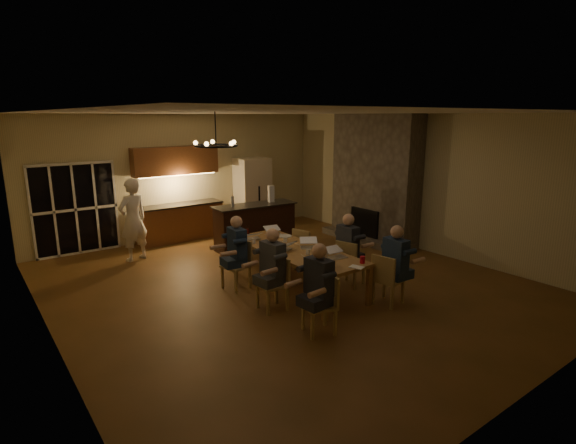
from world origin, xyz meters
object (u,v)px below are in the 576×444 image
at_px(chandelier, 216,146).
at_px(laptop_f, 274,230).
at_px(mug_back, 253,241).
at_px(can_cola, 248,231).
at_px(chair_left_near, 319,305).
at_px(laptop_d, 309,242).
at_px(redcup_near, 362,260).
at_px(standing_person, 133,220).
at_px(mug_mid, 285,240).
at_px(laptop_a, 321,260).
at_px(dining_table, 295,268).
at_px(mug_front, 308,252).
at_px(plate_near, 330,252).
at_px(can_silver, 326,255).
at_px(plate_left, 312,264).
at_px(chair_left_mid, 272,284).
at_px(person_right_near, 395,265).
at_px(laptop_b, 337,251).
at_px(redcup_mid, 264,244).
at_px(person_left_far, 237,252).
at_px(plate_far, 285,236).
at_px(laptop_e, 252,233).
at_px(refrigerator, 253,193).
at_px(person_right_mid, 347,250).
at_px(chair_left_far, 236,265).
at_px(person_left_mid, 273,269).
at_px(person_left_near, 319,289).
at_px(bar_island, 255,226).
at_px(chair_right_far, 307,249).
at_px(laptop_c, 283,244).
at_px(bar_bottle, 232,201).
at_px(chair_right_near, 388,279).
at_px(chair_right_mid, 351,263).

xyz_separation_m(chandelier, laptop_f, (2.23, 1.84, -1.89)).
xyz_separation_m(mug_back, can_cola, (0.29, 0.67, 0.01)).
xyz_separation_m(chair_left_near, laptop_f, (1.09, 2.70, 0.42)).
relative_size(laptop_d, redcup_near, 2.67).
distance_m(standing_person, laptop_f, 3.20).
distance_m(chandelier, mug_mid, 3.14).
bearing_deg(laptop_a, dining_table, -109.30).
bearing_deg(laptop_a, chandelier, -13.02).
bearing_deg(laptop_f, mug_mid, -93.13).
xyz_separation_m(mug_front, plate_near, (0.39, -0.14, -0.04)).
xyz_separation_m(laptop_a, mug_front, (0.26, 0.65, -0.06)).
distance_m(can_silver, plate_left, 0.44).
relative_size(chair_left_mid, person_right_near, 0.64).
bearing_deg(laptop_b, chandelier, -178.17).
xyz_separation_m(standing_person, redcup_mid, (1.45, -3.02, -0.11)).
distance_m(can_cola, plate_left, 2.35).
height_order(person_left_far, mug_back, person_left_far).
relative_size(dining_table, plate_far, 10.80).
xyz_separation_m(laptop_b, plate_near, (0.12, 0.32, -0.10)).
xyz_separation_m(laptop_e, mug_front, (0.25, -1.46, -0.06)).
distance_m(refrigerator, laptop_d, 4.78).
height_order(laptop_e, laptop_f, same).
height_order(person_right_mid, mug_back, person_right_mid).
height_order(laptop_f, mug_back, laptop_f).
distance_m(chair_left_mid, chair_left_far, 1.19).
distance_m(person_right_near, mug_back, 2.72).
bearing_deg(person_left_mid, plate_left, 51.86).
xyz_separation_m(chair_left_mid, person_left_near, (0.07, -1.09, 0.24)).
xyz_separation_m(bar_island, laptop_e, (-1.09, -1.58, 0.32)).
xyz_separation_m(refrigerator, plate_left, (-2.18, -5.28, -0.24)).
bearing_deg(chair_right_far, mug_front, 127.82).
xyz_separation_m(laptop_c, plate_left, (-0.10, -0.96, -0.10)).
bearing_deg(redcup_mid, plate_near, -51.40).
height_order(laptop_e, mug_front, laptop_e).
bearing_deg(laptop_b, plate_left, -173.48).
height_order(mug_mid, redcup_near, redcup_near).
height_order(standing_person, laptop_d, standing_person).
height_order(chair_left_near, person_right_mid, person_right_mid).
xyz_separation_m(person_left_mid, can_cola, (0.75, 1.99, 0.12)).
distance_m(person_right_near, chandelier, 3.62).
height_order(person_left_near, mug_mid, person_left_near).
bearing_deg(plate_left, laptop_f, 73.25).
xyz_separation_m(plate_near, bar_bottle, (-0.10, 3.29, 0.44)).
height_order(plate_left, bar_bottle, bar_bottle).
relative_size(chair_right_near, laptop_c, 2.78).
distance_m(chair_left_mid, person_left_near, 1.12).
bearing_deg(bar_bottle, can_silver, -92.97).
distance_m(chair_right_mid, chandelier, 3.70).
relative_size(mug_front, mug_mid, 1.00).
height_order(refrigerator, person_right_near, refrigerator).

